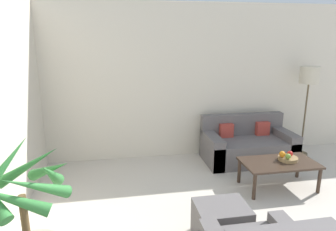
{
  "coord_description": "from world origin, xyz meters",
  "views": [
    {
      "loc": [
        -2.3,
        0.75,
        2.1
      ],
      "look_at": [
        -1.54,
        4.94,
        1.0
      ],
      "focal_mm": 32.0,
      "sensor_mm": 36.0,
      "label": 1
    }
  ],
  "objects_px": {
    "coffee_table": "(279,165)",
    "fruit_bowl": "(288,159)",
    "sofa_loveseat": "(247,146)",
    "floor_lamp": "(309,80)",
    "orange_fruit": "(282,154)",
    "apple_green": "(288,156)",
    "apple_red": "(290,154)",
    "ottoman": "(221,222)"
  },
  "relations": [
    {
      "from": "fruit_bowl",
      "to": "ottoman",
      "type": "relative_size",
      "value": 0.49
    },
    {
      "from": "ottoman",
      "to": "apple_green",
      "type": "bearing_deg",
      "value": 34.89
    },
    {
      "from": "floor_lamp",
      "to": "fruit_bowl",
      "type": "relative_size",
      "value": 5.92
    },
    {
      "from": "floor_lamp",
      "to": "fruit_bowl",
      "type": "height_order",
      "value": "floor_lamp"
    },
    {
      "from": "floor_lamp",
      "to": "fruit_bowl",
      "type": "distance_m",
      "value": 1.74
    },
    {
      "from": "sofa_loveseat",
      "to": "orange_fruit",
      "type": "bearing_deg",
      "value": -86.0
    },
    {
      "from": "orange_fruit",
      "to": "fruit_bowl",
      "type": "bearing_deg",
      "value": -10.89
    },
    {
      "from": "sofa_loveseat",
      "to": "ottoman",
      "type": "relative_size",
      "value": 2.75
    },
    {
      "from": "sofa_loveseat",
      "to": "fruit_bowl",
      "type": "xyz_separation_m",
      "value": [
        0.15,
        -1.0,
        0.16
      ]
    },
    {
      "from": "sofa_loveseat",
      "to": "coffee_table",
      "type": "distance_m",
      "value": 1.03
    },
    {
      "from": "coffee_table",
      "to": "apple_red",
      "type": "xyz_separation_m",
      "value": [
        0.19,
        0.05,
        0.14
      ]
    },
    {
      "from": "coffee_table",
      "to": "apple_red",
      "type": "height_order",
      "value": "apple_red"
    },
    {
      "from": "sofa_loveseat",
      "to": "coffee_table",
      "type": "bearing_deg",
      "value": -89.77
    },
    {
      "from": "fruit_bowl",
      "to": "ottoman",
      "type": "distance_m",
      "value": 1.69
    },
    {
      "from": "fruit_bowl",
      "to": "orange_fruit",
      "type": "distance_m",
      "value": 0.11
    },
    {
      "from": "ottoman",
      "to": "fruit_bowl",
      "type": "bearing_deg",
      "value": 35.88
    },
    {
      "from": "orange_fruit",
      "to": "ottoman",
      "type": "relative_size",
      "value": 0.16
    },
    {
      "from": "coffee_table",
      "to": "fruit_bowl",
      "type": "height_order",
      "value": "fruit_bowl"
    },
    {
      "from": "sofa_loveseat",
      "to": "orange_fruit",
      "type": "relative_size",
      "value": 17.48
    },
    {
      "from": "fruit_bowl",
      "to": "orange_fruit",
      "type": "bearing_deg",
      "value": 169.11
    },
    {
      "from": "sofa_loveseat",
      "to": "apple_red",
      "type": "height_order",
      "value": "sofa_loveseat"
    },
    {
      "from": "sofa_loveseat",
      "to": "fruit_bowl",
      "type": "relative_size",
      "value": 5.58
    },
    {
      "from": "floor_lamp",
      "to": "apple_red",
      "type": "relative_size",
      "value": 19.82
    },
    {
      "from": "apple_green",
      "to": "orange_fruit",
      "type": "relative_size",
      "value": 0.89
    },
    {
      "from": "fruit_bowl",
      "to": "orange_fruit",
      "type": "height_order",
      "value": "orange_fruit"
    },
    {
      "from": "apple_green",
      "to": "ottoman",
      "type": "bearing_deg",
      "value": -145.11
    },
    {
      "from": "sofa_loveseat",
      "to": "fruit_bowl",
      "type": "height_order",
      "value": "sofa_loveseat"
    },
    {
      "from": "fruit_bowl",
      "to": "orange_fruit",
      "type": "relative_size",
      "value": 3.13
    },
    {
      "from": "orange_fruit",
      "to": "apple_green",
      "type": "bearing_deg",
      "value": -62.18
    },
    {
      "from": "sofa_loveseat",
      "to": "floor_lamp",
      "type": "xyz_separation_m",
      "value": [
        1.12,
        0.09,
        1.12
      ]
    },
    {
      "from": "apple_green",
      "to": "ottoman",
      "type": "relative_size",
      "value": 0.14
    },
    {
      "from": "sofa_loveseat",
      "to": "ottoman",
      "type": "distance_m",
      "value": 2.31
    },
    {
      "from": "floor_lamp",
      "to": "sofa_loveseat",
      "type": "bearing_deg",
      "value": -175.63
    },
    {
      "from": "sofa_loveseat",
      "to": "orange_fruit",
      "type": "distance_m",
      "value": 1.01
    },
    {
      "from": "floor_lamp",
      "to": "orange_fruit",
      "type": "distance_m",
      "value": 1.74
    },
    {
      "from": "apple_red",
      "to": "floor_lamp",
      "type": "bearing_deg",
      "value": 48.96
    },
    {
      "from": "sofa_loveseat",
      "to": "apple_red",
      "type": "distance_m",
      "value": 1.02
    },
    {
      "from": "fruit_bowl",
      "to": "ottoman",
      "type": "height_order",
      "value": "fruit_bowl"
    },
    {
      "from": "floor_lamp",
      "to": "apple_red",
      "type": "bearing_deg",
      "value": -131.04
    },
    {
      "from": "apple_red",
      "to": "orange_fruit",
      "type": "distance_m",
      "value": 0.12
    },
    {
      "from": "sofa_loveseat",
      "to": "fruit_bowl",
      "type": "bearing_deg",
      "value": -81.24
    },
    {
      "from": "apple_green",
      "to": "apple_red",
      "type": "bearing_deg",
      "value": 45.38
    }
  ]
}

